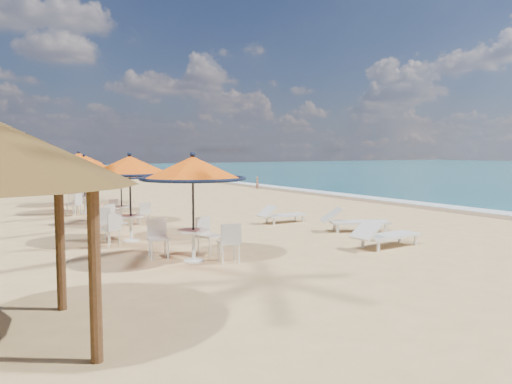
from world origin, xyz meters
TOP-DOWN VIEW (x-y plane):
  - ground at (0.00, 0.00)m, footprint 160.00×160.00m
  - foam_strip at (9.30, 10.00)m, footprint 1.20×140.00m
  - wetsand_band at (8.40, 10.00)m, footprint 1.40×140.00m
  - station_0 at (-4.88, 0.30)m, footprint 2.41×2.41m
  - station_1 at (-5.46, 3.51)m, footprint 2.39×2.39m
  - station_2 at (-4.67, 6.91)m, footprint 2.05×2.09m
  - station_3 at (-5.13, 10.68)m, footprint 2.30×2.36m
  - station_4 at (-4.63, 13.86)m, footprint 2.41×2.44m
  - lounger_near at (0.02, -0.80)m, footprint 2.11×0.78m
  - lounger_mid at (1.06, 1.56)m, footprint 2.17×1.56m
  - lounger_far at (0.17, 4.27)m, footprint 1.79×0.59m
  - person at (7.30, 17.67)m, footprint 0.25×0.34m

SIDE VIEW (x-z plane):
  - ground at x=0.00m, z-range 0.00..0.00m
  - foam_strip at x=9.30m, z-range -0.02..0.02m
  - wetsand_band at x=8.40m, z-range -0.01..0.01m
  - lounger_far at x=0.17m, z-range -0.02..0.62m
  - lounger_near at x=0.02m, z-range -0.02..0.72m
  - lounger_mid at x=1.06m, z-range -0.02..0.73m
  - person at x=7.30m, z-range 0.00..0.87m
  - station_2 at x=-4.67m, z-range 0.49..2.63m
  - station_3 at x=-5.13m, z-range 0.55..2.95m
  - station_0 at x=-4.88m, z-range 0.58..3.09m
  - station_4 at x=-4.63m, z-range 0.58..3.10m
  - station_1 at x=-5.46m, z-range 0.65..3.15m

